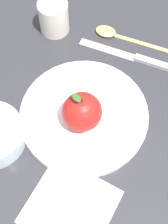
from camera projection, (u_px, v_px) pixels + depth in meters
The scene contains 7 objects.
ground_plane at pixel (98, 108), 0.65m from camera, with size 2.40×2.40×0.00m, color #2D2D33.
dinner_plate at pixel (84, 114), 0.64m from camera, with size 0.25×0.25×0.02m.
apple at pixel (82, 112), 0.59m from camera, with size 0.07×0.07×0.09m.
cup at pixel (54, 16), 0.72m from camera, with size 0.07×0.07×0.08m.
knife at pixel (133, 57), 0.71m from camera, with size 0.21×0.04×0.01m.
spoon at pixel (114, 34), 0.74m from camera, with size 0.18×0.04×0.01m.
linen_napkin at pixel (68, 206), 0.56m from camera, with size 0.14×0.14×0.00m, color silver.
Camera 1 is at (-0.05, 0.31, 0.57)m, focal length 51.54 mm.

